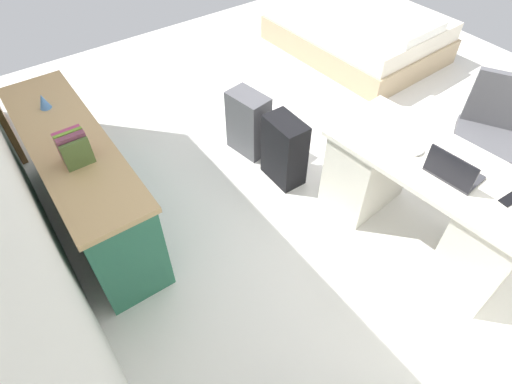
# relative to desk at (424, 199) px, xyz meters

# --- Properties ---
(ground_plane) EXTENTS (5.97, 5.97, 0.00)m
(ground_plane) POSITION_rel_desk_xyz_m (1.21, -0.21, -0.38)
(ground_plane) COLOR silver
(desk) EXTENTS (1.50, 0.80, 0.73)m
(desk) POSITION_rel_desk_xyz_m (0.00, 0.00, 0.00)
(desk) COLOR silver
(desk) RESTS_ON ground_plane
(office_chair) EXTENTS (0.63, 0.63, 0.94)m
(office_chair) POSITION_rel_desk_xyz_m (0.11, -0.85, 0.04)
(office_chair) COLOR black
(office_chair) RESTS_ON ground_plane
(credenza) EXTENTS (1.80, 0.48, 0.79)m
(credenza) POSITION_rel_desk_xyz_m (1.54, 1.89, 0.01)
(credenza) COLOR #28664C
(credenza) RESTS_ON ground_plane
(bed) EXTENTS (1.97, 1.49, 0.58)m
(bed) POSITION_rel_desk_xyz_m (2.29, -1.67, -0.14)
(bed) COLOR tan
(bed) RESTS_ON ground_plane
(suitcase_black) EXTENTS (0.36, 0.22, 0.59)m
(suitcase_black) POSITION_rel_desk_xyz_m (1.06, 0.41, -0.09)
(suitcase_black) COLOR black
(suitcase_black) RESTS_ON ground_plane
(suitcase_spare_grey) EXTENTS (0.39, 0.28, 0.58)m
(suitcase_spare_grey) POSITION_rel_desk_xyz_m (1.53, 0.45, -0.09)
(suitcase_spare_grey) COLOR #4C4C51
(suitcase_spare_grey) RESTS_ON ground_plane
(laptop) EXTENTS (0.33, 0.25, 0.21)m
(laptop) POSITION_rel_desk_xyz_m (-0.12, 0.06, 0.40)
(laptop) COLOR #333338
(laptop) RESTS_ON desk
(computer_mouse) EXTENTS (0.07, 0.11, 0.03)m
(computer_mouse) POSITION_rel_desk_xyz_m (0.14, 0.04, 0.36)
(computer_mouse) COLOR white
(computer_mouse) RESTS_ON desk
(cell_phone_near_laptop) EXTENTS (0.07, 0.14, 0.01)m
(cell_phone_near_laptop) POSITION_rel_desk_xyz_m (-0.45, -0.07, 0.35)
(cell_phone_near_laptop) COLOR black
(cell_phone_near_laptop) RESTS_ON desk
(book_row) EXTENTS (0.15, 0.17, 0.21)m
(book_row) POSITION_rel_desk_xyz_m (1.29, 1.89, 0.51)
(book_row) COLOR #485E2E
(book_row) RESTS_ON credenza
(figurine_small) EXTENTS (0.08, 0.08, 0.11)m
(figurine_small) POSITION_rel_desk_xyz_m (1.97, 1.89, 0.47)
(figurine_small) COLOR #4C7FBF
(figurine_small) RESTS_ON credenza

